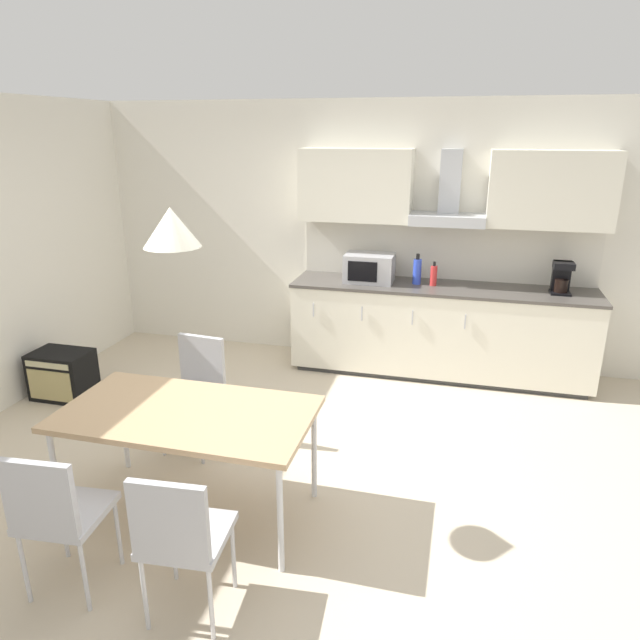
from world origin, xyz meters
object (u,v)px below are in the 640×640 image
object	(u,v)px
microwave	(369,268)
dining_table	(187,417)
chair_near_left	(56,509)
bottle_red	(434,275)
coffee_maker	(562,277)
bottle_blue	(417,271)
chair_near_right	(180,532)
guitar_amp	(63,374)
pendant_lamp	(171,227)
chair_far_left	(196,382)

from	to	relation	value
microwave	dining_table	world-z (taller)	microwave
dining_table	chair_near_left	xyz separation A→B (m)	(-0.34, -0.80, -0.15)
bottle_red	dining_table	bearing A→B (deg)	-115.86
coffee_maker	bottle_blue	bearing A→B (deg)	179.92
chair_near_left	chair_near_right	bearing A→B (deg)	-0.00
coffee_maker	bottle_red	world-z (taller)	coffee_maker
microwave	guitar_amp	world-z (taller)	microwave
coffee_maker	dining_table	xyz separation A→B (m)	(-2.46, -2.70, -0.38)
bottle_blue	guitar_amp	xyz separation A→B (m)	(-3.07, -1.45, -0.82)
chair_near_left	guitar_amp	world-z (taller)	chair_near_left
dining_table	pendant_lamp	size ratio (longest dim) A/B	4.83
chair_far_left	pendant_lamp	distance (m)	1.58
bottle_red	chair_near_left	bearing A→B (deg)	-115.25
bottle_blue	pendant_lamp	xyz separation A→B (m)	(-1.14, -2.70, 0.81)
dining_table	guitar_amp	world-z (taller)	dining_table
bottle_red	chair_far_left	xyz separation A→B (m)	(-1.64, -1.88, -0.48)
bottle_red	chair_near_left	world-z (taller)	bottle_red
chair_near_right	guitar_amp	size ratio (longest dim) A/B	1.67
microwave	guitar_amp	bearing A→B (deg)	-151.30
bottle_blue	chair_near_left	world-z (taller)	bottle_blue
coffee_maker	chair_near_right	xyz separation A→B (m)	(-2.11, -3.49, -0.53)
chair_near_left	microwave	bearing A→B (deg)	73.82
chair_far_left	pendant_lamp	xyz separation A→B (m)	(0.34, -0.80, 1.32)
dining_table	guitar_amp	xyz separation A→B (m)	(-1.93, 1.25, -0.47)
bottle_blue	dining_table	xyz separation A→B (m)	(-1.14, -2.70, -0.36)
coffee_maker	bottle_red	size ratio (longest dim) A/B	1.27
chair_near_right	pendant_lamp	world-z (taller)	pendant_lamp
bottle_red	dining_table	world-z (taller)	bottle_red
chair_near_right	guitar_amp	xyz separation A→B (m)	(-2.28, 2.05, -0.31)
bottle_red	chair_far_left	size ratio (longest dim) A/B	0.27
coffee_maker	pendant_lamp	distance (m)	3.74
chair_far_left	bottle_red	bearing A→B (deg)	48.94
chair_near_right	chair_far_left	xyz separation A→B (m)	(-0.69, 1.60, 0.00)
pendant_lamp	chair_near_right	bearing A→B (deg)	-66.08
coffee_maker	chair_far_left	size ratio (longest dim) A/B	0.34
dining_table	guitar_amp	distance (m)	2.35
chair_near_right	bottle_red	bearing A→B (deg)	74.80
microwave	chair_far_left	bearing A→B (deg)	-118.24
chair_far_left	guitar_amp	xyz separation A→B (m)	(-1.59, 0.45, -0.31)
bottle_blue	guitar_amp	world-z (taller)	bottle_blue
microwave	chair_far_left	xyz separation A→B (m)	(-1.01, -1.87, -0.52)
bottle_blue	microwave	bearing A→B (deg)	-176.57
coffee_maker	guitar_amp	size ratio (longest dim) A/B	0.58
dining_table	coffee_maker	bearing A→B (deg)	47.60
bottle_red	guitar_amp	bearing A→B (deg)	-156.12
chair_near_right	pendant_lamp	distance (m)	1.59
microwave	bottle_blue	distance (m)	0.47
microwave	chair_near_left	size ratio (longest dim) A/B	0.55
pendant_lamp	dining_table	bearing A→B (deg)	63.43
bottle_blue	chair_far_left	xyz separation A→B (m)	(-1.48, -1.90, -0.51)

